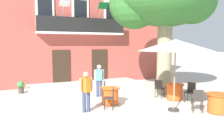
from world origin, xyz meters
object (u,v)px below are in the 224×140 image
object	(u,v)px
cafe_table_middle	(110,96)
ground_planter_left	(21,87)
cafe_chair_middle_1	(111,97)
pedestrian_mid_plaza	(99,79)
cafe_chair_near_tree_1	(198,99)
cafe_table_front	(175,92)
pedestrian_near_entrance	(86,90)
cafe_chair_middle_0	(107,89)
cafe_table_near_tree	(218,103)
cafe_chair_front_1	(159,88)
cafe_umbrella	(176,45)
cafe_chair_front_0	(190,91)

from	to	relation	value
cafe_table_middle	ground_planter_left	size ratio (longest dim) A/B	1.32
cafe_chair_middle_1	pedestrian_mid_plaza	bearing A→B (deg)	80.51
cafe_chair_near_tree_1	cafe_table_front	distance (m)	2.01
ground_planter_left	pedestrian_near_entrance	xyz separation A→B (m)	(2.19, -4.68, 0.53)
cafe_chair_middle_1	ground_planter_left	xyz separation A→B (m)	(-3.22, 4.75, -0.16)
cafe_chair_near_tree_1	pedestrian_near_entrance	bearing A→B (deg)	155.09
cafe_chair_near_tree_1	cafe_chair_middle_1	world-z (taller)	same
cafe_chair_middle_0	cafe_table_front	world-z (taller)	cafe_chair_middle_0
cafe_table_near_tree	cafe_chair_front_1	xyz separation A→B (m)	(-0.62, 2.92, 0.14)
cafe_table_middle	cafe_table_front	bearing A→B (deg)	-9.69
cafe_umbrella	ground_planter_left	size ratio (longest dim) A/B	4.41
cafe_chair_front_1	pedestrian_near_entrance	distance (m)	4.06
pedestrian_mid_plaza	cafe_table_front	bearing A→B (deg)	-34.59
cafe_chair_near_tree_1	cafe_umbrella	world-z (taller)	cafe_umbrella
cafe_chair_middle_0	cafe_table_front	xyz separation A→B (m)	(3.00, -1.28, -0.14)
cafe_umbrella	cafe_chair_front_1	bearing A→B (deg)	69.07
cafe_chair_front_0	pedestrian_mid_plaza	xyz separation A→B (m)	(-3.41, 2.78, 0.39)
pedestrian_mid_plaza	cafe_table_near_tree	bearing A→B (deg)	-54.23
cafe_chair_middle_1	cafe_umbrella	xyz separation A→B (m)	(2.20, -1.26, 2.08)
cafe_chair_front_0	pedestrian_near_entrance	xyz separation A→B (m)	(-4.81, 0.57, 0.37)
cafe_table_near_tree	cafe_chair_middle_1	xyz separation A→B (m)	(-3.58, 2.18, 0.14)
cafe_chair_near_tree_1	cafe_table_middle	size ratio (longest dim) A/B	1.05
cafe_chair_middle_1	pedestrian_near_entrance	world-z (taller)	pedestrian_near_entrance
cafe_table_front	cafe_chair_front_0	bearing A→B (deg)	-62.84
ground_planter_left	cafe_table_near_tree	bearing A→B (deg)	-45.49
pedestrian_near_entrance	pedestrian_mid_plaza	size ratio (longest dim) A/B	0.98
pedestrian_near_entrance	ground_planter_left	bearing A→B (deg)	115.11
cafe_chair_middle_0	cafe_table_middle	bearing A→B (deg)	-101.61
cafe_chair_middle_0	cafe_chair_middle_1	xyz separation A→B (m)	(-0.44, -1.44, 0.00)
cafe_table_near_tree	cafe_chair_near_tree_1	xyz separation A→B (m)	(-0.64, 0.40, 0.14)
cafe_chair_near_tree_1	cafe_chair_front_1	xyz separation A→B (m)	(0.02, 2.52, 0.00)
cafe_chair_near_tree_1	cafe_chair_front_0	world-z (taller)	same
cafe_chair_front_0	cafe_chair_front_1	distance (m)	1.50
cafe_table_near_tree	pedestrian_mid_plaza	size ratio (longest dim) A/B	0.53
cafe_umbrella	pedestrian_near_entrance	size ratio (longest dim) A/B	1.82
pedestrian_near_entrance	pedestrian_mid_plaza	distance (m)	2.62
cafe_chair_front_1	cafe_chair_front_0	bearing A→B (deg)	-56.75
ground_planter_left	pedestrian_near_entrance	distance (m)	5.20
cafe_table_near_tree	pedestrian_near_entrance	xyz separation A→B (m)	(-4.61, 2.24, 0.51)
cafe_table_near_tree	ground_planter_left	size ratio (longest dim) A/B	1.32
cafe_table_near_tree	pedestrian_near_entrance	world-z (taller)	pedestrian_near_entrance
ground_planter_left	pedestrian_mid_plaza	xyz separation A→B (m)	(3.60, -2.47, 0.55)
cafe_chair_middle_0	cafe_chair_front_0	bearing A→B (deg)	-30.18
cafe_table_middle	cafe_umbrella	xyz separation A→B (m)	(1.91, -1.96, 2.22)
cafe_table_front	cafe_umbrella	distance (m)	2.91
cafe_chair_front_1	cafe_chair_near_tree_1	bearing A→B (deg)	-90.53
cafe_chair_front_0	pedestrian_near_entrance	distance (m)	4.86
cafe_chair_front_1	cafe_table_near_tree	bearing A→B (deg)	-78.03
cafe_chair_front_1	ground_planter_left	xyz separation A→B (m)	(-6.18, 4.00, -0.16)
cafe_chair_middle_1	cafe_chair_front_0	bearing A→B (deg)	-7.70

